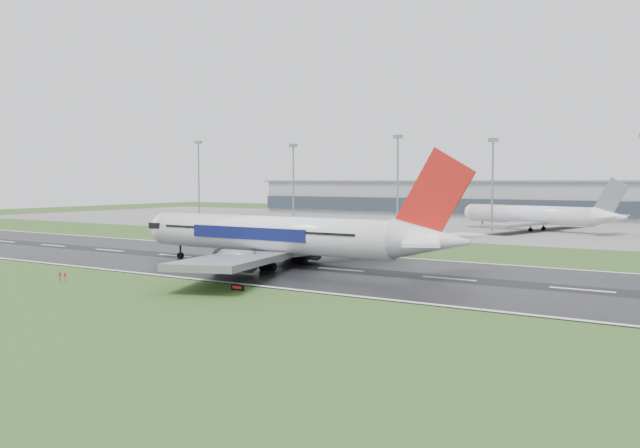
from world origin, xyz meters
The scene contains 11 objects.
ground centered at (0.00, 0.00, 0.00)m, with size 520.00×520.00×0.00m, color #2A4C1C.
runway centered at (0.00, 0.00, 0.05)m, with size 400.00×45.00×0.10m, color black.
apron centered at (0.00, 125.00, 0.04)m, with size 400.00×130.00×0.08m, color slate.
terminal centered at (0.00, 185.00, 7.50)m, with size 240.00×36.00×15.00m, color gray.
main_airliner centered at (10.96, -2.89, 9.97)m, with size 66.89×63.71×19.75m, color white, non-canonical shape.
parked_airliner centered at (26.24, 108.90, 8.02)m, with size 54.21×50.47×15.89m, color silver, non-canonical shape.
runway_sign centered at (18.93, -26.96, 0.52)m, with size 2.30×0.26×1.04m, color black, non-canonical shape.
floodmast_0 centered at (-105.11, 100.00, 15.19)m, with size 0.64×0.64×30.38m, color gray.
floodmast_1 centered at (-58.82, 100.00, 13.92)m, with size 0.64×0.64×27.84m, color gray.
floodmast_2 centered at (-16.79, 100.00, 14.77)m, with size 0.64×0.64×29.54m, color gray.
floodmast_3 centered at (15.19, 100.00, 13.72)m, with size 0.64×0.64×27.43m, color gray.
Camera 1 is at (77.89, -98.66, 15.69)m, focal length 36.92 mm.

